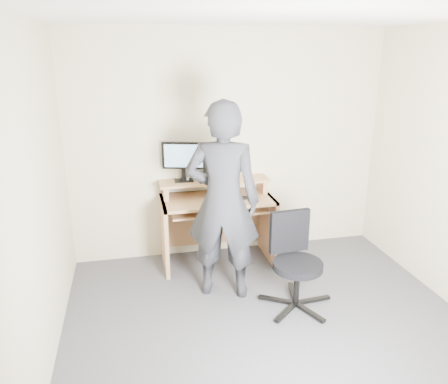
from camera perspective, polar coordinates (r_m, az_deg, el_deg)
name	(u,v)px	position (r m, az deg, el deg)	size (l,w,h in m)	color
ground	(277,338)	(3.83, 6.88, -18.45)	(3.50, 3.50, 0.00)	#4A494E
back_wall	(229,146)	(4.86, 0.71, 6.09)	(3.50, 0.02, 2.50)	beige
ceiling	(291,12)	(3.07, 8.78, 22.20)	(3.50, 3.50, 0.02)	white
desk	(216,213)	(4.81, -1.05, -2.78)	(1.20, 0.60, 0.91)	#B07C55
monitor	(183,158)	(4.66, -5.34, 4.44)	(0.45, 0.15, 0.43)	black
external_drive	(207,171)	(4.75, -2.24, 2.82)	(0.07, 0.13, 0.20)	black
travel_mug	(222,171)	(4.75, -0.27, 2.77)	(0.09, 0.09, 0.19)	silver
smartphone	(229,179)	(4.78, 0.64, 1.72)	(0.07, 0.13, 0.01)	black
charger	(202,182)	(4.64, -2.93, 1.36)	(0.04, 0.04, 0.04)	black
headphones	(194,180)	(4.75, -3.93, 1.62)	(0.16, 0.16, 0.02)	silver
keyboard	(222,208)	(4.62, -0.23, -2.12)	(0.46, 0.18, 0.03)	black
mouse	(244,198)	(4.63, 2.65, -0.74)	(0.10, 0.06, 0.04)	black
office_chair	(295,258)	(4.06, 9.22, -8.48)	(0.67, 0.68, 0.86)	black
person	(223,202)	(4.00, -0.15, -1.30)	(0.68, 0.45, 1.87)	black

